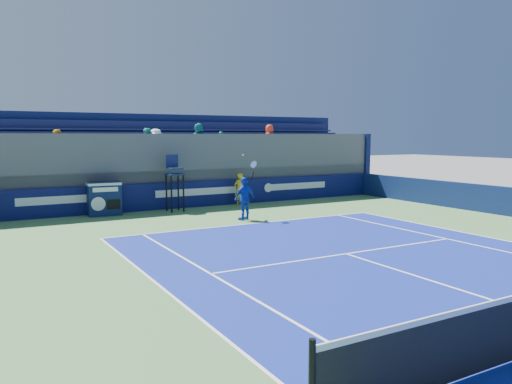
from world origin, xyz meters
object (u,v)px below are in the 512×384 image
ball_person (240,189)px  umpire_chair (174,177)px  tennis_player (245,198)px  match_clock (104,198)px

ball_person → umpire_chair: size_ratio=0.62×
umpire_chair → tennis_player: size_ratio=0.96×
tennis_player → umpire_chair: bearing=114.0°
tennis_player → match_clock: bearing=139.6°
umpire_chair → tennis_player: bearing=-66.0°
umpire_chair → match_clock: bearing=173.9°
match_clock → umpire_chair: size_ratio=0.56×
ball_person → umpire_chair: bearing=-2.1°
umpire_chair → tennis_player: 3.92m
match_clock → umpire_chair: umpire_chair is taller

